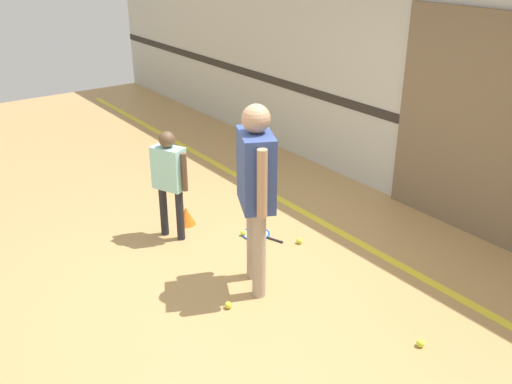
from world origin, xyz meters
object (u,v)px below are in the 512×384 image
at_px(person_student_left, 169,174).
at_px(tennis_ball_near_instructor, 228,305).
at_px(tennis_ball_by_spare_racket, 243,233).
at_px(tennis_ball_stray_left, 299,241).
at_px(training_cone, 186,216).
at_px(tennis_ball_stray_right, 421,343).
at_px(racket_spare_on_floor, 257,234).
at_px(person_instructor, 256,179).

relative_size(person_student_left, tennis_ball_near_instructor, 18.47).
height_order(tennis_ball_by_spare_racket, tennis_ball_stray_left, same).
bearing_deg(training_cone, tennis_ball_stray_right, 8.68).
bearing_deg(racket_spare_on_floor, person_student_left, -144.10).
bearing_deg(tennis_ball_near_instructor, tennis_ball_stray_left, 112.43).
xyz_separation_m(person_student_left, tennis_ball_near_instructor, (1.48, -0.25, -0.72)).
xyz_separation_m(person_instructor, tennis_ball_near_instructor, (0.15, -0.42, -1.07)).
distance_m(racket_spare_on_floor, tennis_ball_stray_left, 0.50).
bearing_deg(tennis_ball_by_spare_racket, person_instructor, -28.04).
distance_m(person_instructor, tennis_ball_by_spare_racket, 1.46).
distance_m(racket_spare_on_floor, tennis_ball_stray_right, 2.31).
relative_size(tennis_ball_by_spare_racket, training_cone, 0.31).
xyz_separation_m(person_student_left, tennis_ball_by_spare_racket, (0.45, 0.64, -0.72)).
distance_m(person_instructor, racket_spare_on_floor, 1.48).
relative_size(racket_spare_on_floor, training_cone, 2.50).
height_order(person_student_left, tennis_ball_near_instructor, person_student_left).
distance_m(racket_spare_on_floor, tennis_ball_by_spare_racket, 0.15).
height_order(person_student_left, tennis_ball_by_spare_racket, person_student_left).
xyz_separation_m(person_instructor, training_cone, (-1.50, 0.09, -0.99)).
bearing_deg(person_student_left, tennis_ball_near_instructor, -33.77).
bearing_deg(person_student_left, tennis_ball_by_spare_racket, 30.79).
bearing_deg(person_instructor, tennis_ball_stray_left, 139.84).
distance_m(person_student_left, tennis_ball_stray_left, 1.57).
distance_m(person_student_left, racket_spare_on_floor, 1.19).
height_order(person_student_left, tennis_ball_stray_left, person_student_left).
distance_m(person_student_left, tennis_ball_by_spare_racket, 1.06).
height_order(tennis_ball_by_spare_racket, tennis_ball_stray_right, same).
bearing_deg(tennis_ball_by_spare_racket, person_student_left, -124.93).
bearing_deg(training_cone, tennis_ball_near_instructor, -17.30).
relative_size(person_instructor, training_cone, 8.23).
relative_size(person_student_left, training_cone, 5.64).
relative_size(person_instructor, racket_spare_on_floor, 3.29).
xyz_separation_m(racket_spare_on_floor, tennis_ball_stray_left, (0.43, 0.26, 0.02)).
relative_size(person_instructor, tennis_ball_stray_left, 26.92).
height_order(person_instructor, tennis_ball_near_instructor, person_instructor).
bearing_deg(person_student_left, person_instructor, -16.89).
height_order(person_instructor, tennis_ball_by_spare_racket, person_instructor).
bearing_deg(tennis_ball_stray_right, racket_spare_on_floor, 178.91).
bearing_deg(tennis_ball_stray_left, person_instructor, -66.43).
height_order(person_instructor, racket_spare_on_floor, person_instructor).
height_order(tennis_ball_stray_right, training_cone, training_cone).
xyz_separation_m(tennis_ball_stray_left, tennis_ball_stray_right, (1.88, -0.30, 0.00)).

